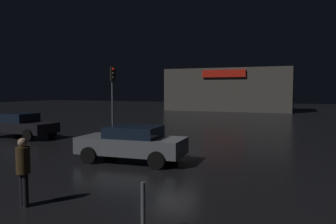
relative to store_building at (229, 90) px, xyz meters
The scene contains 7 objects.
ground_plane 32.72m from the store_building, 83.48° to the right, with size 120.00×120.00×0.00m, color black.
store_building is the anchor object (origin of this frame).
traffic_signal_main 26.54m from the store_building, 96.85° to the right, with size 0.43×0.41×4.59m.
car_near 35.16m from the store_building, 85.05° to the right, with size 4.44×2.23×1.45m.
car_far 32.31m from the store_building, 101.36° to the right, with size 4.41×2.21×1.49m.
pedestrian 40.68m from the store_building, 85.82° to the right, with size 0.42×0.42×1.73m.
bollard_kerb_a 41.47m from the store_building, 81.02° to the right, with size 0.09×0.09×1.09m, color #595B60.
Camera 1 is at (5.58, -14.17, 2.92)m, focal length 34.69 mm.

